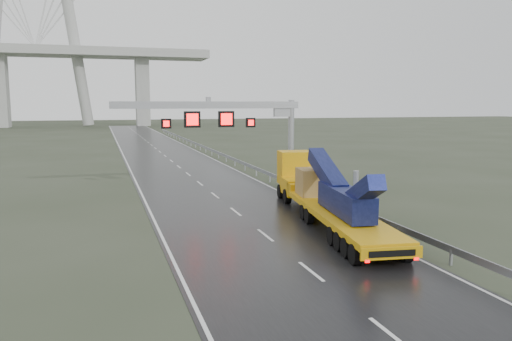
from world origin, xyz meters
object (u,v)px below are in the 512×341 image
object	(u,v)px
sign_gantry	(235,120)
striped_barrier	(304,187)
heavy_haul_truck	(320,191)
exit_sign_pair	(305,170)

from	to	relation	value
sign_gantry	striped_barrier	xyz separation A→B (m)	(4.60, -3.40, -5.06)
heavy_haul_truck	striped_barrier	world-z (taller)	heavy_haul_truck
heavy_haul_truck	exit_sign_pair	bearing A→B (deg)	81.00
exit_sign_pair	striped_barrier	bearing A→B (deg)	-97.50
sign_gantry	exit_sign_pair	xyz separation A→B (m)	(5.00, -2.58, -3.85)
sign_gantry	heavy_haul_truck	xyz separation A→B (m)	(2.52, -10.68, -4.00)
sign_gantry	striped_barrier	bearing A→B (deg)	-36.46
exit_sign_pair	striped_barrier	world-z (taller)	exit_sign_pair
exit_sign_pair	heavy_haul_truck	bearing A→B (deg)	-88.53
striped_barrier	heavy_haul_truck	bearing A→B (deg)	-86.05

